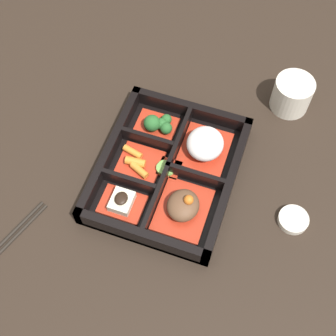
# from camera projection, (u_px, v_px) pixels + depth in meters

# --- Properties ---
(ground_plane) EXTENTS (3.00, 3.00, 0.00)m
(ground_plane) POSITION_uv_depth(u_px,v_px,m) (168.00, 175.00, 0.84)
(ground_plane) COLOR black
(bento_base) EXTENTS (0.28, 0.23, 0.01)m
(bento_base) POSITION_uv_depth(u_px,v_px,m) (168.00, 173.00, 0.84)
(bento_base) COLOR black
(bento_base) RESTS_ON ground_plane
(bento_rim) EXTENTS (0.28, 0.23, 0.04)m
(bento_rim) POSITION_uv_depth(u_px,v_px,m) (166.00, 169.00, 0.83)
(bento_rim) COLOR black
(bento_rim) RESTS_ON ground_plane
(bowl_rice) EXTENTS (0.10, 0.09, 0.05)m
(bowl_rice) POSITION_uv_depth(u_px,v_px,m) (205.00, 145.00, 0.84)
(bowl_rice) COLOR #B22D19
(bowl_rice) RESTS_ON bento_base
(bowl_stew) EXTENTS (0.10, 0.09, 0.05)m
(bowl_stew) POSITION_uv_depth(u_px,v_px,m) (183.00, 207.00, 0.79)
(bowl_stew) COLOR #B22D19
(bowl_stew) RESTS_ON bento_base
(bowl_greens) EXTENTS (0.06, 0.08, 0.04)m
(bowl_greens) POSITION_uv_depth(u_px,v_px,m) (158.00, 125.00, 0.87)
(bowl_greens) COLOR #B22D19
(bowl_greens) RESTS_ON bento_base
(bowl_carrots) EXTENTS (0.07, 0.08, 0.02)m
(bowl_carrots) POSITION_uv_depth(u_px,v_px,m) (138.00, 163.00, 0.84)
(bowl_carrots) COLOR #B22D19
(bowl_carrots) RESTS_ON bento_base
(bowl_tofu) EXTENTS (0.06, 0.08, 0.03)m
(bowl_tofu) POSITION_uv_depth(u_px,v_px,m) (122.00, 202.00, 0.80)
(bowl_tofu) COLOR #B22D19
(bowl_tofu) RESTS_ON bento_base
(bowl_pickles) EXTENTS (0.04, 0.04, 0.01)m
(bowl_pickles) POSITION_uv_depth(u_px,v_px,m) (166.00, 168.00, 0.83)
(bowl_pickles) COLOR #B22D19
(bowl_pickles) RESTS_ON bento_base
(tea_cup) EXTENTS (0.07, 0.07, 0.07)m
(tea_cup) POSITION_uv_depth(u_px,v_px,m) (292.00, 94.00, 0.89)
(tea_cup) COLOR beige
(tea_cup) RESTS_ON ground_plane
(sauce_dish) EXTENTS (0.05, 0.05, 0.01)m
(sauce_dish) POSITION_uv_depth(u_px,v_px,m) (293.00, 220.00, 0.79)
(sauce_dish) COLOR beige
(sauce_dish) RESTS_ON ground_plane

